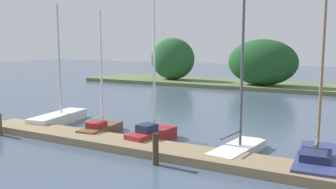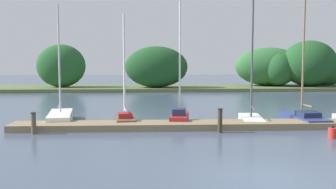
{
  "view_description": "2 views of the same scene",
  "coord_description": "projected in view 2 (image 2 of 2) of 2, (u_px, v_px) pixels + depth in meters",
  "views": [
    {
      "loc": [
        6.9,
        -3.84,
        4.64
      ],
      "look_at": [
        -1.34,
        11.04,
        2.28
      ],
      "focal_mm": 38.73,
      "sensor_mm": 36.0,
      "label": 1
    },
    {
      "loc": [
        -3.77,
        -11.95,
        3.8
      ],
      "look_at": [
        -2.55,
        12.03,
        1.59
      ],
      "focal_mm": 42.12,
      "sensor_mm": 36.0,
      "label": 2
    }
  ],
  "objects": [
    {
      "name": "sailboat_3",
      "position": [
        251.0,
        116.0,
        23.17
      ],
      "size": [
        1.61,
        3.85,
        7.94
      ],
      "rotation": [
        0.0,
        0.0,
        1.44
      ],
      "color": "white",
      "rests_on": "ground"
    },
    {
      "name": "sailboat_4",
      "position": [
        303.0,
        116.0,
        23.29
      ],
      "size": [
        1.63,
        4.57,
        8.25
      ],
      "rotation": [
        0.0,
        0.0,
        1.63
      ],
      "color": "navy",
      "rests_on": "ground"
    },
    {
      "name": "sailboat_0",
      "position": [
        60.0,
        116.0,
        23.47
      ],
      "size": [
        1.88,
        4.52,
        6.94
      ],
      "rotation": [
        0.0,
        0.0,
        1.72
      ],
      "color": "white",
      "rests_on": "ground"
    },
    {
      "name": "ground",
      "position": [
        268.0,
        179.0,
        12.43
      ],
      "size": [
        160.0,
        160.0,
        0.0
      ],
      "primitive_type": "plane",
      "color": "#425166"
    },
    {
      "name": "channel_buoy_1",
      "position": [
        332.0,
        133.0,
        18.71
      ],
      "size": [
        0.4,
        0.4,
        0.64
      ],
      "color": "red",
      "rests_on": "ground"
    },
    {
      "name": "sailboat_1",
      "position": [
        125.0,
        117.0,
        22.73
      ],
      "size": [
        1.35,
        3.17,
        6.34
      ],
      "rotation": [
        0.0,
        0.0,
        1.68
      ],
      "color": "brown",
      "rests_on": "ground"
    },
    {
      "name": "mooring_piling_1",
      "position": [
        220.0,
        120.0,
        20.13
      ],
      "size": [
        0.28,
        0.28,
        1.24
      ],
      "color": "#3D3323",
      "rests_on": "ground"
    },
    {
      "name": "sailboat_2",
      "position": [
        180.0,
        116.0,
        22.86
      ],
      "size": [
        1.35,
        3.14,
        7.04
      ],
      "rotation": [
        0.0,
        0.0,
        1.43
      ],
      "color": "maroon",
      "rests_on": "ground"
    },
    {
      "name": "dock_pier",
      "position": [
        217.0,
        125.0,
        21.47
      ],
      "size": [
        22.18,
        1.8,
        0.35
      ],
      "color": "#847051",
      "rests_on": "ground"
    },
    {
      "name": "far_shore",
      "position": [
        232.0,
        70.0,
        47.63
      ],
      "size": [
        49.42,
        8.0,
        5.94
      ],
      "color": "#56663D",
      "rests_on": "ground"
    },
    {
      "name": "mooring_piling_0",
      "position": [
        34.0,
        123.0,
        19.75
      ],
      "size": [
        0.28,
        0.28,
        1.1
      ],
      "color": "brown",
      "rests_on": "ground"
    }
  ]
}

